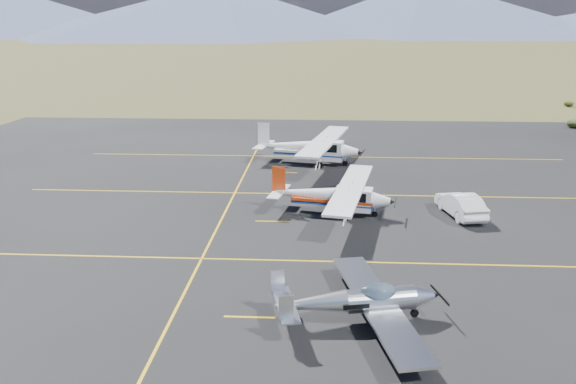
% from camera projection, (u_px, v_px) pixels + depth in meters
% --- Properties ---
extents(ground, '(1600.00, 1600.00, 0.00)m').
position_uv_depth(ground, '(326.00, 280.00, 24.95)').
color(ground, '#383D1C').
rests_on(ground, ground).
extents(apron, '(72.00, 72.00, 0.02)m').
position_uv_depth(apron, '(325.00, 225.00, 31.64)').
color(apron, black).
rests_on(apron, ground).
extents(aircraft_low_wing, '(6.32, 8.69, 1.88)m').
position_uv_depth(aircraft_low_wing, '(361.00, 301.00, 21.18)').
color(aircraft_low_wing, silver).
rests_on(aircraft_low_wing, apron).
extents(aircraft_cessna, '(6.65, 10.75, 2.71)m').
position_uv_depth(aircraft_cessna, '(333.00, 195.00, 33.21)').
color(aircraft_cessna, silver).
rests_on(aircraft_cessna, apron).
extents(aircraft_plain, '(7.95, 12.54, 3.17)m').
position_uv_depth(aircraft_plain, '(309.00, 147.00, 45.09)').
color(aircraft_plain, white).
rests_on(aircraft_plain, apron).
extents(sedan, '(2.31, 4.51, 1.42)m').
position_uv_depth(sedan, '(461.00, 204.00, 33.03)').
color(sedan, white).
rests_on(sedan, apron).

